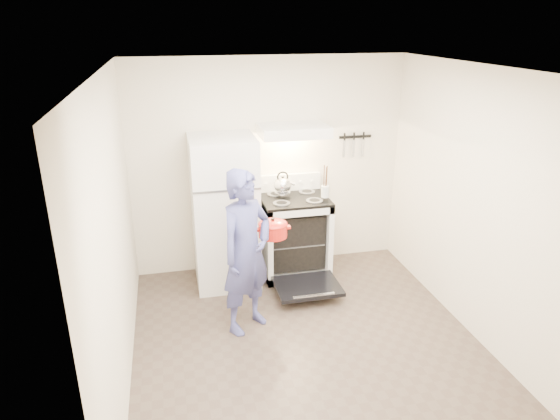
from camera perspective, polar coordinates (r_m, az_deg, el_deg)
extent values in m
plane|color=#4C4035|center=(4.83, 3.34, -15.34)|extent=(3.60, 3.60, 0.00)
cube|color=beige|center=(5.87, -1.27, 5.05)|extent=(3.20, 0.02, 2.50)
cube|color=white|center=(5.58, -6.35, -0.26)|extent=(0.70, 0.70, 1.70)
cube|color=white|center=(5.89, 1.63, -3.08)|extent=(0.76, 0.65, 0.92)
cube|color=black|center=(5.71, 1.68, 1.28)|extent=(0.76, 0.65, 0.03)
cube|color=white|center=(5.94, 1.00, 3.22)|extent=(0.76, 0.07, 0.20)
cube|color=black|center=(5.53, 3.14, -8.71)|extent=(0.70, 0.54, 0.04)
cube|color=slate|center=(5.90, 1.63, -3.26)|extent=(0.60, 0.52, 0.01)
cube|color=white|center=(5.57, 1.57, 9.06)|extent=(0.76, 0.50, 0.12)
cube|color=black|center=(6.07, 8.59, 8.28)|extent=(0.40, 0.02, 0.03)
cylinder|color=#916F53|center=(5.84, 1.17, -3.36)|extent=(0.30, 0.30, 0.02)
cylinder|color=silver|center=(5.64, 5.18, 2.12)|extent=(0.11, 0.11, 0.13)
imported|color=navy|center=(4.72, -3.87, -4.84)|extent=(0.71, 0.66, 1.62)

